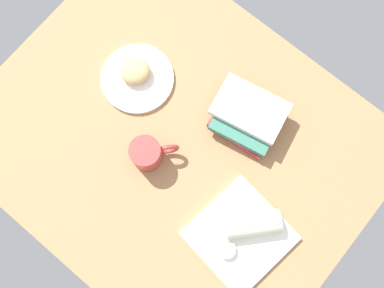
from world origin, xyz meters
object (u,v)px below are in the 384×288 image
(scone_pastry, at_px, (135,71))
(sauce_cup, at_px, (227,250))
(book_stack, at_px, (248,117))
(breakfast_wrap, at_px, (253,224))
(square_plate, at_px, (240,236))
(coffee_mug, at_px, (148,153))
(round_plate, at_px, (137,79))

(scone_pastry, distance_m, sauce_cup, 0.56)
(sauce_cup, height_order, book_stack, book_stack)
(breakfast_wrap, xyz_separation_m, book_stack, (-0.19, 0.23, -0.01))
(scone_pastry, relative_size, book_stack, 0.40)
(sauce_cup, relative_size, breakfast_wrap, 0.32)
(scone_pastry, distance_m, book_stack, 0.35)
(square_plate, xyz_separation_m, breakfast_wrap, (0.00, 0.04, 0.04))
(sauce_cup, relative_size, book_stack, 0.21)
(breakfast_wrap, bearing_deg, book_stack, -7.27)
(sauce_cup, bearing_deg, coffee_mug, 169.26)
(breakfast_wrap, height_order, book_stack, same)
(scone_pastry, height_order, book_stack, book_stack)
(round_plate, height_order, sauce_cup, sauce_cup)
(sauce_cup, height_order, breakfast_wrap, breakfast_wrap)
(square_plate, xyz_separation_m, book_stack, (-0.19, 0.27, 0.03))
(scone_pastry, height_order, sauce_cup, scone_pastry)
(book_stack, relative_size, coffee_mug, 1.86)
(square_plate, relative_size, breakfast_wrap, 1.62)
(round_plate, distance_m, book_stack, 0.34)
(square_plate, distance_m, breakfast_wrap, 0.06)
(book_stack, bearing_deg, coffee_mug, -119.68)
(round_plate, bearing_deg, square_plate, -17.68)
(round_plate, relative_size, book_stack, 0.97)
(scone_pastry, distance_m, coffee_mug, 0.25)
(square_plate, xyz_separation_m, sauce_cup, (-0.01, -0.05, 0.02))
(round_plate, relative_size, sauce_cup, 4.52)
(breakfast_wrap, bearing_deg, scone_pastry, 28.97)
(round_plate, bearing_deg, book_stack, 18.05)
(round_plate, xyz_separation_m, breakfast_wrap, (0.51, -0.12, 0.04))
(round_plate, height_order, scone_pastry, scone_pastry)
(book_stack, bearing_deg, square_plate, -55.21)
(sauce_cup, relative_size, coffee_mug, 0.40)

